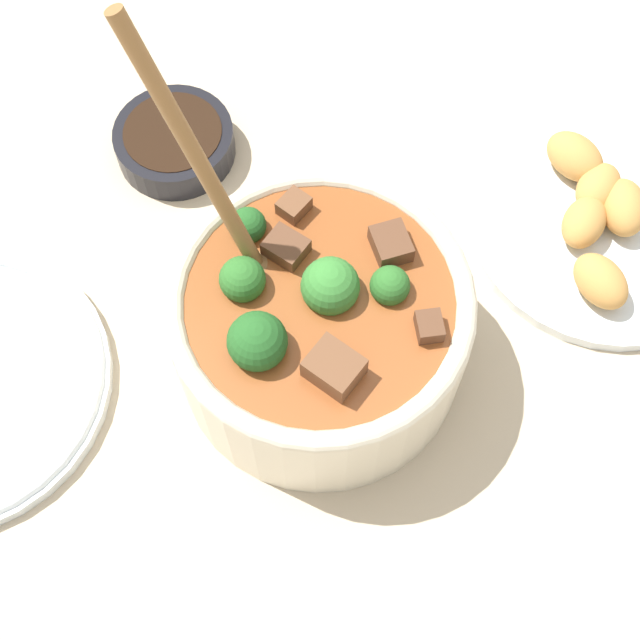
% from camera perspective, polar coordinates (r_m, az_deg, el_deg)
% --- Properties ---
extents(ground_plane, '(4.00, 4.00, 0.00)m').
position_cam_1_polar(ground_plane, '(0.74, 0.00, -2.42)').
color(ground_plane, '#C6B293').
extents(stew_bowl, '(0.23, 0.23, 0.31)m').
position_cam_1_polar(stew_bowl, '(0.68, -0.07, -0.22)').
color(stew_bowl, beige).
rests_on(stew_bowl, ground_plane).
extents(condiment_bowl, '(0.11, 0.11, 0.03)m').
position_cam_1_polar(condiment_bowl, '(0.84, -9.29, 11.25)').
color(condiment_bowl, black).
rests_on(condiment_bowl, ground_plane).
extents(food_plate, '(0.25, 0.25, 0.05)m').
position_cam_1_polar(food_plate, '(0.83, 17.60, 6.21)').
color(food_plate, white).
rests_on(food_plate, ground_plane).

